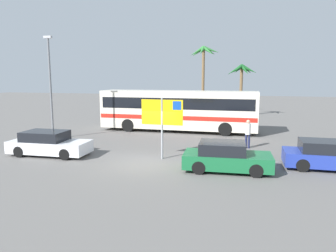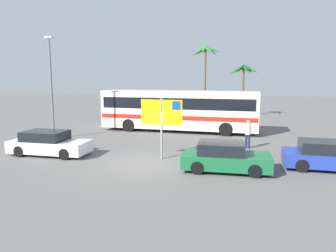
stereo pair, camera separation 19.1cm
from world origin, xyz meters
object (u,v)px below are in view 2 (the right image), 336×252
at_px(car_white, 49,143).
at_px(pedestrian_crossing_lot, 248,132).
at_px(car_blue, 327,156).
at_px(bus_front_coach, 179,109).
at_px(car_green, 225,157).
at_px(ferry_sign, 162,115).

bearing_deg(car_white, pedestrian_crossing_lot, 21.12).
relative_size(car_blue, pedestrian_crossing_lot, 2.32).
height_order(bus_front_coach, car_white, bus_front_coach).
relative_size(car_blue, car_green, 0.99).
bearing_deg(car_blue, car_green, -162.51).
relative_size(ferry_sign, car_white, 0.73).
bearing_deg(bus_front_coach, pedestrian_crossing_lot, -41.75).
xyz_separation_m(bus_front_coach, ferry_sign, (1.11, -8.50, 0.54)).
bearing_deg(ferry_sign, pedestrian_crossing_lot, 41.91).
bearing_deg(car_green, car_white, 173.24).
relative_size(bus_front_coach, pedestrian_crossing_lot, 7.05).
distance_m(car_white, pedestrian_crossing_lot, 11.47).
relative_size(car_white, car_blue, 1.10).
height_order(car_blue, pedestrian_crossing_lot, pedestrian_crossing_lot).
distance_m(bus_front_coach, car_green, 10.86).
relative_size(ferry_sign, car_green, 0.79).
height_order(car_blue, car_green, same).
distance_m(ferry_sign, car_green, 3.98).
height_order(car_white, car_green, same).
distance_m(bus_front_coach, car_white, 10.70).
distance_m(car_blue, pedestrian_crossing_lot, 5.10).
bearing_deg(car_blue, ferry_sign, -179.50).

